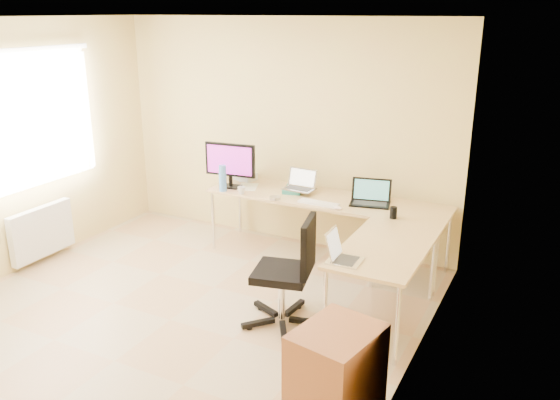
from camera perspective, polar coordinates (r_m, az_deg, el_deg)
The scene contains 24 objects.
floor at distance 5.37m, azimuth -10.87°, elevation -11.63°, with size 4.50×4.50×0.00m, color tan.
ceiling at distance 4.67m, azimuth -12.85°, elevation 17.24°, with size 4.50×4.50×0.00m, color white.
wall_back at distance 6.70m, azimuth 0.31°, elevation 6.69°, with size 4.50×4.50×0.00m, color #DBB875.
wall_right at distance 3.95m, azimuth 12.83°, elevation -2.20°, with size 4.50×4.50×0.00m, color #DBB875.
desk_main at distance 6.33m, azimuth 4.52°, elevation -2.92°, with size 2.65×0.70×0.73m, color tan.
desk_return at distance 5.17m, azimuth 10.23°, elevation -8.27°, with size 0.70×1.30×0.73m, color tan.
monitor at distance 6.52m, azimuth -4.97°, elevation 3.46°, with size 0.60×0.19×0.52m, color black.
book_stack at distance 6.40m, azimuth 1.35°, elevation 1.05°, with size 0.20×0.27×0.05m, color #277B6E.
laptop_center at distance 6.29m, azimuth 1.91°, elevation 2.01°, with size 0.34×0.26×0.22m, color #9E9EA7.
laptop_black at distance 6.01m, azimuth 8.99°, elevation 0.72°, with size 0.41×0.30×0.26m, color black.
keyboard at distance 6.00m, azimuth 3.86°, elevation -0.31°, with size 0.44×0.12×0.02m, color white.
mouse at distance 5.85m, azimuth 5.77°, elevation -0.79°, with size 0.09×0.06×0.03m, color white.
mug at distance 6.32m, azimuth -3.85°, elevation 0.97°, with size 0.09×0.09×0.08m, color silver.
cd_stack at distance 6.13m, azimuth -0.49°, elevation 0.21°, with size 0.12×0.12×0.03m, color silver.
water_bottle at distance 6.41m, azimuth -5.73°, elevation 2.18°, with size 0.09×0.09×0.30m, color #4C87D5.
papers at distance 6.57m, azimuth -3.20°, elevation 1.31°, with size 0.20×0.29×0.01m, color #E8E8C8.
white_box at distance 6.85m, azimuth -3.45°, elevation 2.37°, with size 0.24×0.17×0.09m, color silver.
desk_fan at distance 6.77m, azimuth -3.71°, elevation 3.13°, with size 0.24×0.24×0.30m, color silver.
black_cup at distance 5.66m, azimuth 11.22°, elevation -1.25°, with size 0.07×0.07×0.12m, color black.
laptop_return at distance 4.63m, azimuth 6.53°, elevation -4.93°, with size 0.25×0.31×0.21m, color silver.
office_chair at distance 5.01m, azimuth 0.16°, elevation -7.12°, with size 0.61×0.61×1.01m, color black.
cabinet at distance 3.91m, azimuth 5.55°, elevation -17.67°, with size 0.45×0.56×0.78m, color #A16534.
radiator at distance 6.81m, azimuth -22.62°, elevation -2.92°, with size 0.09×0.80×0.55m, color white.
window at distance 6.52m, azimuth -24.02°, elevation 7.01°, with size 0.10×1.80×1.40m, color white.
Camera 1 is at (2.97, -3.61, 2.66)m, focal length 36.76 mm.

